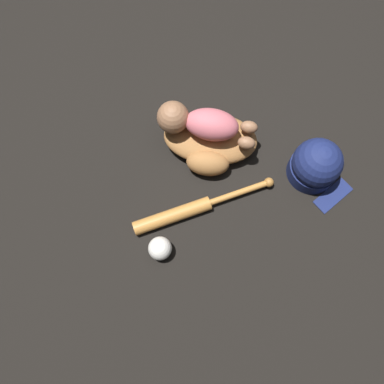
% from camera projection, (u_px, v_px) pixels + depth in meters
% --- Properties ---
extents(ground_plane, '(6.00, 6.00, 0.00)m').
position_uv_depth(ground_plane, '(210.00, 142.00, 1.39)').
color(ground_plane, black).
extents(baseball_glove, '(0.37, 0.29, 0.09)m').
position_uv_depth(baseball_glove, '(210.00, 142.00, 1.34)').
color(baseball_glove, '#A8703D').
rests_on(baseball_glove, ground).
extents(baby_figure, '(0.35, 0.18, 0.11)m').
position_uv_depth(baby_figure, '(200.00, 123.00, 1.25)').
color(baby_figure, '#D16670').
rests_on(baby_figure, baseball_glove).
extents(baseball_bat, '(0.50, 0.17, 0.05)m').
position_uv_depth(baseball_bat, '(187.00, 211.00, 1.28)').
color(baseball_bat, '#C6843D').
rests_on(baseball_bat, ground).
extents(baseball, '(0.08, 0.08, 0.08)m').
position_uv_depth(baseball, '(160.00, 248.00, 1.22)').
color(baseball, white).
rests_on(baseball, ground).
extents(baseball_cap, '(0.23, 0.24, 0.17)m').
position_uv_depth(baseball_cap, '(316.00, 165.00, 1.28)').
color(baseball_cap, navy).
rests_on(baseball_cap, ground).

